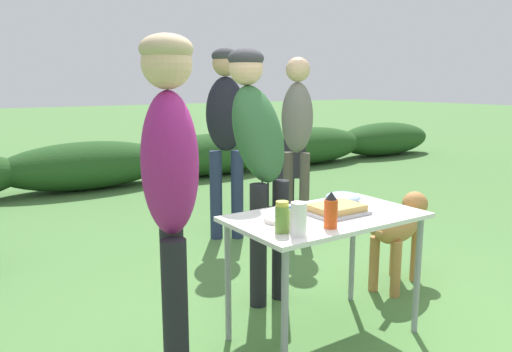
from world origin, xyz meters
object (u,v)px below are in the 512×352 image
(standing_person_with_beanie, at_px, (226,121))
(mixing_bowl, at_px, (343,197))
(food_tray, at_px, (336,210))
(mayo_bottle, at_px, (294,216))
(dog, at_px, (400,226))
(folding_table, at_px, (326,228))
(paper_cup_stack, at_px, (299,219))
(standing_person_in_gray_fleece, at_px, (258,143))
(camp_chair_near_hedge, at_px, (283,169))
(hot_sauce_bottle, at_px, (331,211))
(relish_jar, at_px, (282,217))
(standing_person_in_navy_coat, at_px, (297,127))
(standing_person_in_dark_puffer, at_px, (170,179))
(plate_stack, at_px, (282,219))

(standing_person_with_beanie, bearing_deg, mixing_bowl, -67.32)
(food_tray, bearing_deg, standing_person_with_beanie, 77.82)
(mayo_bottle, relative_size, standing_person_with_beanie, 0.08)
(dog, bearing_deg, folding_table, -91.91)
(food_tray, relative_size, mixing_bowl, 1.46)
(mixing_bowl, distance_m, paper_cup_stack, 0.78)
(food_tray, distance_m, dog, 1.03)
(standing_person_in_gray_fleece, relative_size, camp_chair_near_hedge, 2.05)
(hot_sauce_bottle, height_order, standing_person_in_gray_fleece, standing_person_in_gray_fleece)
(food_tray, height_order, relish_jar, relish_jar)
(hot_sauce_bottle, bearing_deg, mayo_bottle, 153.15)
(mixing_bowl, distance_m, relish_jar, 0.77)
(mixing_bowl, xyz_separation_m, standing_person_in_gray_fleece, (-0.30, 0.51, 0.31))
(standing_person_in_gray_fleece, relative_size, dog, 1.95)
(standing_person_in_navy_coat, xyz_separation_m, dog, (-0.10, -1.35, -0.62))
(standing_person_in_dark_puffer, bearing_deg, plate_stack, -63.87)
(relish_jar, relative_size, standing_person_in_gray_fleece, 0.09)
(dog, bearing_deg, paper_cup_stack, -87.69)
(hot_sauce_bottle, relative_size, dog, 0.22)
(paper_cup_stack, bearing_deg, food_tray, 25.25)
(mixing_bowl, height_order, standing_person_with_beanie, standing_person_with_beanie)
(mixing_bowl, relative_size, camp_chair_near_hedge, 0.27)
(standing_person_in_dark_puffer, bearing_deg, dog, -59.33)
(paper_cup_stack, xyz_separation_m, dog, (1.36, 0.51, -0.38))
(folding_table, bearing_deg, relish_jar, -162.16)
(plate_stack, bearing_deg, folding_table, -6.04)
(food_tray, height_order, mayo_bottle, mayo_bottle)
(camp_chair_near_hedge, bearing_deg, dog, -81.52)
(mixing_bowl, height_order, dog, mixing_bowl)
(plate_stack, bearing_deg, dog, 11.47)
(mixing_bowl, relative_size, relish_jar, 1.39)
(food_tray, bearing_deg, dog, 18.25)
(food_tray, relative_size, standing_person_in_navy_coat, 0.19)
(mayo_bottle, distance_m, standing_person_in_dark_puffer, 0.68)
(folding_table, height_order, mayo_bottle, mayo_bottle)
(folding_table, height_order, standing_person_with_beanie, standing_person_with_beanie)
(food_tray, xyz_separation_m, relish_jar, (-0.47, -0.12, 0.05))
(folding_table, distance_m, hot_sauce_bottle, 0.30)
(relish_jar, distance_m, standing_person_in_dark_puffer, 0.60)
(mixing_bowl, bearing_deg, standing_person_in_navy_coat, 61.86)
(mixing_bowl, bearing_deg, plate_stack, -165.93)
(food_tray, relative_size, plate_stack, 1.61)
(plate_stack, height_order, mixing_bowl, mixing_bowl)
(food_tray, height_order, standing_person_in_navy_coat, standing_person_in_navy_coat)
(folding_table, height_order, mixing_bowl, mixing_bowl)
(paper_cup_stack, distance_m, camp_chair_near_hedge, 3.50)
(plate_stack, xyz_separation_m, mayo_bottle, (-0.03, -0.15, 0.05))
(food_tray, distance_m, standing_person_with_beanie, 2.04)
(plate_stack, xyz_separation_m, dog, (1.27, 0.26, -0.31))
(plate_stack, height_order, hot_sauce_bottle, hot_sauce_bottle)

